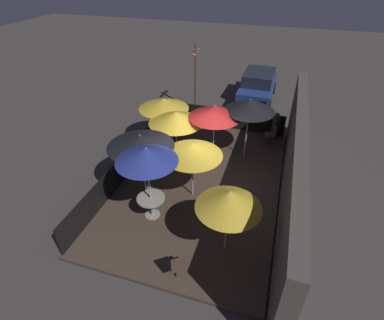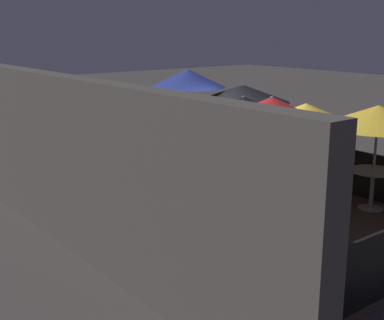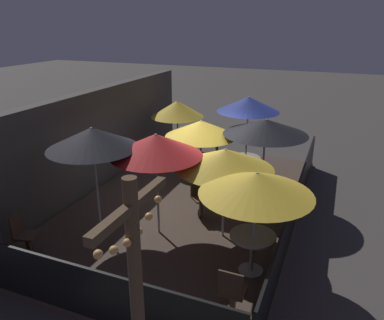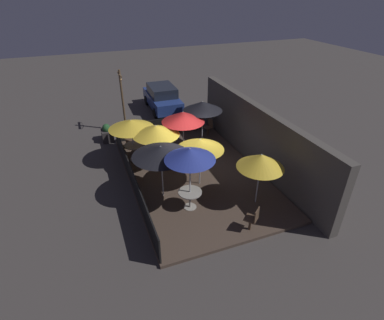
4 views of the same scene
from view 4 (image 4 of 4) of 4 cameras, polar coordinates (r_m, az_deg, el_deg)
ground_plane at (r=13.22m, az=0.45°, el=-3.04°), size 60.00×60.00×0.00m
patio_deck at (r=13.19m, az=0.45°, el=-2.82°), size 8.65×5.51×0.12m
building_wall at (r=13.75m, az=12.19°, el=4.39°), size 10.25×0.36×2.82m
fence_front at (r=12.33m, az=-11.39°, el=-3.15°), size 8.45×0.05×0.95m
fence_side_left at (r=16.51m, az=-4.97°, el=6.42°), size 0.05×5.31×0.95m
patio_umbrella_0 at (r=13.64m, az=-11.54°, el=6.70°), size 2.04×2.04×2.02m
patio_umbrella_1 at (r=10.02m, az=-0.40°, el=1.15°), size 1.76×1.76×2.49m
patio_umbrella_2 at (r=10.79m, az=12.99°, el=-0.16°), size 1.70×1.70×2.08m
patio_umbrella_3 at (r=14.31m, az=2.04°, el=10.23°), size 1.88×1.88×2.45m
patio_umbrella_4 at (r=12.90m, az=-6.89°, el=5.67°), size 2.04×2.04×2.03m
patio_umbrella_5 at (r=11.60m, az=1.55°, el=2.98°), size 1.90×1.90×2.04m
patio_umbrella_6 at (r=13.51m, az=-1.72°, el=8.23°), size 1.95×1.95×2.30m
patio_umbrella_7 at (r=10.87m, az=-5.98°, el=1.70°), size 2.14×2.14×2.17m
dining_table_0 at (r=14.16m, az=-11.05°, el=2.25°), size 0.86×0.86×0.78m
dining_table_1 at (r=10.96m, az=-0.37°, el=-6.67°), size 0.86×0.86×0.71m
patio_chair_0 at (r=16.37m, az=3.20°, el=6.40°), size 0.49×0.49×0.93m
patio_chair_1 at (r=10.27m, az=11.51°, el=-10.83°), size 0.56×0.56×0.93m
patio_chair_2 at (r=13.13m, az=-2.50°, el=0.01°), size 0.57×0.57×0.96m
patio_chair_3 at (r=15.33m, az=-11.86°, el=3.94°), size 0.41×0.41×0.91m
patron_0 at (r=16.89m, az=2.73°, el=7.37°), size 0.45×0.45×1.23m
planter_box at (r=16.70m, az=-15.86°, el=4.92°), size 0.83×0.58×0.94m
light_post at (r=17.08m, az=-13.12°, el=11.48°), size 1.10×0.12×3.47m
parked_car_0 at (r=20.24m, az=-5.70°, el=11.77°), size 4.21×1.86×1.62m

